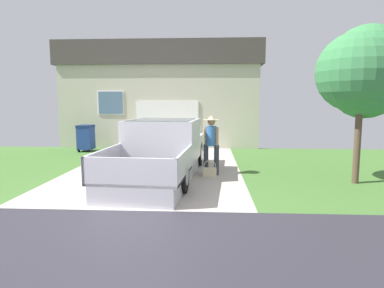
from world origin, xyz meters
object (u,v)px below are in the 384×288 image
Objects in this scene: person_with_hat at (211,141)px; pickup_truck at (163,150)px; house_with_garage at (167,96)px; handbag at (210,171)px; front_yard_tree at (363,72)px; wheeled_trash_bin at (86,137)px.

pickup_truck is at bearing 24.32° from person_with_hat.
handbag is at bearing -75.31° from house_with_garage.
handbag is at bearing 175.44° from front_yard_tree.
house_with_garage reaches higher than handbag.
wheeled_trash_bin is (-3.98, 4.43, -0.10)m from pickup_truck.
person_with_hat is at bearing 8.62° from pickup_truck.
house_with_garage is at bearing 100.86° from pickup_truck.
front_yard_tree reaches higher than handbag.
wheeled_trash_bin is at bearing -122.47° from house_with_garage.
house_with_garage reaches higher than pickup_truck.
pickup_truck is 9.25m from house_with_garage.
house_with_garage is at bearing -54.77° from person_with_hat.
house_with_garage reaches higher than wheeled_trash_bin.
wheeled_trash_bin is (-2.92, -4.59, -1.86)m from house_with_garage.
person_with_hat is 0.18× the size of house_with_garage.
front_yard_tree reaches higher than wheeled_trash_bin.
person_with_hat is at bearing -38.88° from wheeled_trash_bin.
wheeled_trash_bin is at bearing 139.22° from handbag.
front_yard_tree is 10.71m from wheeled_trash_bin.
wheeled_trash_bin is (-9.26, 4.91, -2.25)m from front_yard_tree.
pickup_truck reaches higher than handbag.
person_with_hat is 6.90m from wheeled_trash_bin.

